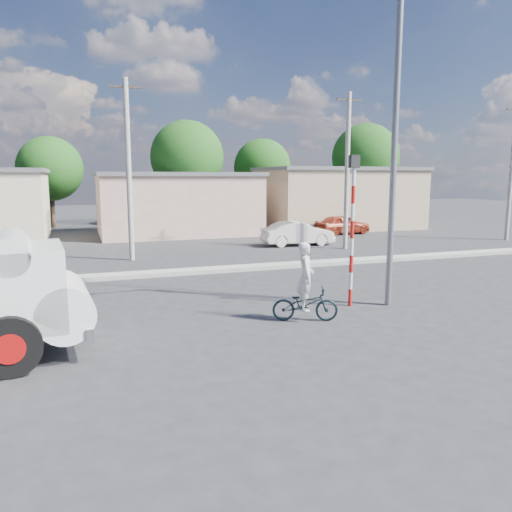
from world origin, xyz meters
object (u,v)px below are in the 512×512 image
object	(u,v)px
bicycle	(305,304)
car_cream	(298,233)
car_red	(342,224)
streetlight	(390,133)
traffic_pole	(353,218)
cyclist	(305,287)

from	to	relation	value
bicycle	car_cream	world-z (taller)	car_cream
car_red	streetlight	bearing A→B (deg)	147.79
bicycle	traffic_pole	world-z (taller)	traffic_pole
car_red	traffic_pole	world-z (taller)	traffic_pole
bicycle	car_cream	size ratio (longest dim) A/B	0.43
traffic_pole	streetlight	bearing A→B (deg)	-17.73
streetlight	car_cream	bearing A→B (deg)	76.68
car_cream	cyclist	bearing A→B (deg)	158.67
bicycle	car_red	bearing A→B (deg)	-11.41
traffic_pole	streetlight	size ratio (longest dim) A/B	0.48
bicycle	car_red	xyz separation A→B (m)	(10.96, 17.53, 0.19)
bicycle	cyclist	world-z (taller)	cyclist
bicycle	streetlight	xyz separation A→B (m)	(2.86, 0.67, 4.51)
bicycle	streetlight	world-z (taller)	streetlight
car_red	streetlight	size ratio (longest dim) A/B	0.42
cyclist	traffic_pole	world-z (taller)	traffic_pole
traffic_pole	bicycle	bearing A→B (deg)	-153.15
traffic_pole	car_red	bearing A→B (deg)	61.36
car_cream	car_red	distance (m)	6.46
traffic_pole	streetlight	world-z (taller)	streetlight
streetlight	cyclist	bearing A→B (deg)	-166.78
car_red	car_cream	bearing A→B (deg)	121.86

